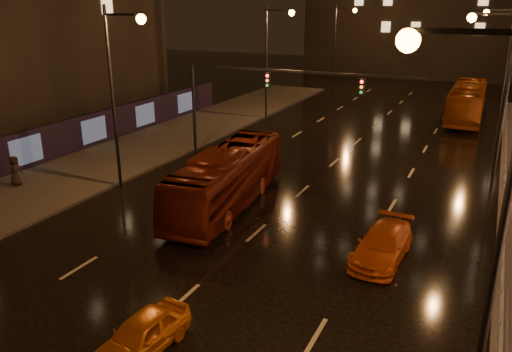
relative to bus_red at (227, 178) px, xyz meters
The scene contains 11 objects.
ground 8.22m from the bus_red, 69.45° to the left, with size 140.00×140.00×0.00m, color black.
sidewalk_left 11.06m from the bus_red, 166.49° to the left, with size 7.00×70.00×0.15m, color #38332D.
hoarding_left 14.37m from the bus_red, behind, with size 0.30×46.00×2.50m, color black.
traffic_signal 8.52m from the bus_red, 106.39° to the left, with size 15.31×0.32×6.20m.
streetlight_right 16.47m from the bus_red, 41.60° to the right, with size 2.64×0.50×10.00m.
railing_right 14.19m from the bus_red, 23.11° to the left, with size 0.05×56.00×1.00m.
bus_red is the anchor object (origin of this frame).
bus_curb 28.96m from the bus_red, 70.49° to the left, with size 2.76×11.80×3.29m, color #893B0D.
taxi_near 11.95m from the bus_red, 73.74° to the right, with size 1.41×3.52×1.20m, color orange.
taxi_far 8.97m from the bus_red, 15.85° to the right, with size 1.82×4.48×1.30m, color #D05213.
pedestrian_c 12.54m from the bus_red, 166.20° to the right, with size 0.85×0.55×1.73m, color black.
Camera 1 is at (9.07, -8.83, 10.00)m, focal length 35.00 mm.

